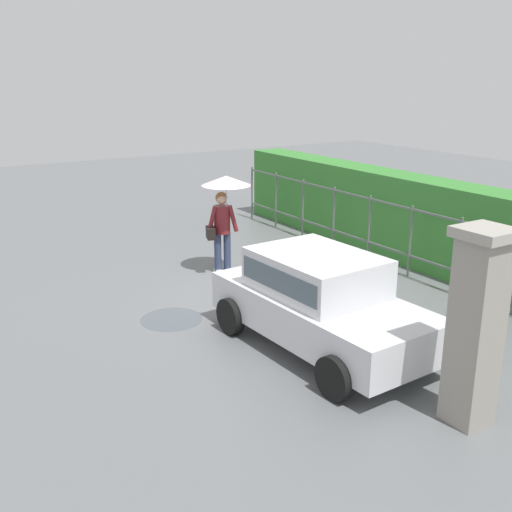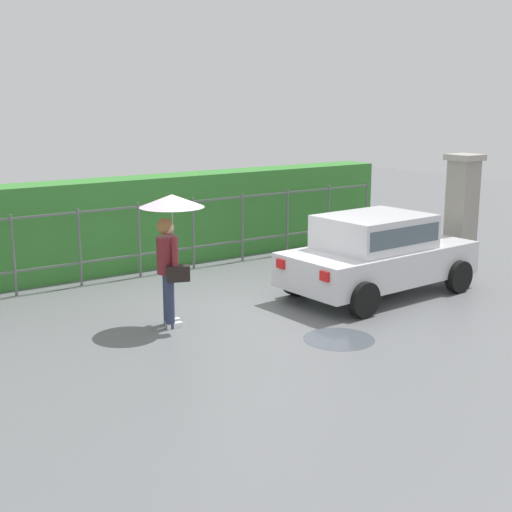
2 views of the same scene
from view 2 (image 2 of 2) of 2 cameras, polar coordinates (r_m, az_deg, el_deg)
ground_plane at (r=11.98m, az=-0.97°, el=-4.38°), size 40.00×40.00×0.00m
car at (r=12.91m, az=9.77°, el=0.37°), size 3.80×2.00×1.48m
pedestrian at (r=10.89m, az=-6.94°, el=2.15°), size 1.00×1.00×2.08m
gate_pillar at (r=14.91m, az=16.29°, el=3.39°), size 0.60×0.60×2.42m
fence_section at (r=14.47m, az=-7.23°, el=1.87°), size 11.20×0.05×1.50m
hedge_row at (r=15.18m, az=-8.71°, el=2.80°), size 12.15×0.90×1.90m
puddle_near at (r=10.64m, az=6.73°, el=-6.68°), size 1.07×1.07×0.00m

